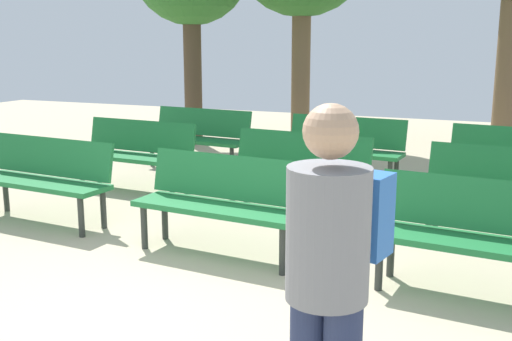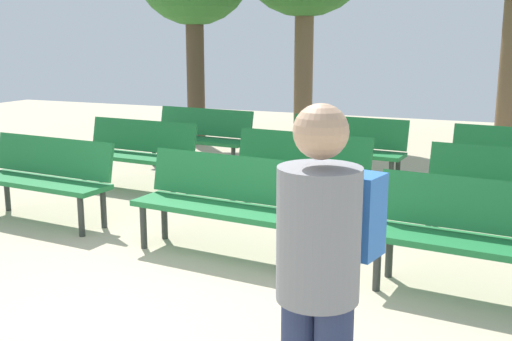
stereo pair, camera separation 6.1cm
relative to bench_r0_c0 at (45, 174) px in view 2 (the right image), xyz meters
name	(u,v)px [view 2 (the right image)]	position (x,y,z in m)	size (l,w,h in m)	color
ground_plane	(105,323)	(2.04, -1.75, -0.50)	(24.00, 24.00, 0.00)	#BCAD8E
bench_r0_c0	(45,174)	(0.00, 0.00, 0.00)	(1.63, 0.60, 0.87)	#1E7238
bench_r0_c1	(222,198)	(2.15, -0.17, 0.00)	(1.63, 0.61, 0.87)	#1E7238
bench_r0_c2	(482,233)	(4.33, -0.30, 0.00)	(1.64, 0.63, 0.87)	#1E7238
bench_r1_c0	(137,150)	(0.08, 1.58, 0.00)	(1.63, 0.59, 0.87)	#1E7238
bench_r1_c1	(298,167)	(2.32, 1.39, 0.00)	(1.64, 0.63, 0.87)	#1E7238
bench_r1_c2	(512,189)	(4.50, 1.24, 0.00)	(1.64, 0.63, 0.87)	#1E7238
bench_r2_c0	(201,134)	(0.18, 3.09, 0.00)	(1.64, 0.63, 0.87)	#1E7238
bench_r2_c1	(345,146)	(2.42, 2.96, 0.00)	(1.63, 0.60, 0.87)	#1E7238
visitor_with_backpack	(322,276)	(3.83, -2.61, 0.43)	(0.41, 0.57, 1.65)	navy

